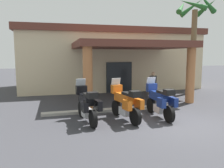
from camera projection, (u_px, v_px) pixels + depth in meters
ground_plane at (178, 123)px, 8.47m from camera, size 80.00×80.00×0.00m
motel_building at (109, 58)px, 17.95m from camera, size 13.77×10.90×4.54m
motorcycle_black at (87, 104)px, 8.56m from camera, size 0.77×2.21×1.61m
motorcycle_orange at (125, 103)px, 8.80m from camera, size 0.85×2.20×1.61m
motorcycle_blue at (160, 101)px, 9.21m from camera, size 0.70×2.21×1.61m
pedestrian at (153, 84)px, 13.02m from camera, size 0.51×0.32×1.61m
palm_tree_near_portico at (195, 24)px, 14.75m from camera, size 2.49×2.69×6.50m
curb_strip at (114, 110)px, 10.37m from camera, size 6.51×0.36×0.12m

